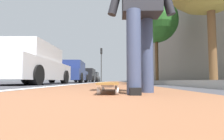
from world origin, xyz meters
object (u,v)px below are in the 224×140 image
at_px(parked_car_mid, 71,73).
at_px(traffic_light, 101,59).
at_px(parked_car_near, 30,66).
at_px(skateboard, 109,84).
at_px(parked_car_far, 87,76).
at_px(skater_person, 141,5).
at_px(parked_car_end, 93,77).
at_px(street_tree_mid, 156,22).

relative_size(parked_car_mid, traffic_light, 0.91).
bearing_deg(parked_car_near, traffic_light, -4.39).
xyz_separation_m(skateboard, parked_car_far, (16.65, 3.11, 0.61)).
bearing_deg(skater_person, parked_car_end, 8.66).
xyz_separation_m(parked_car_mid, parked_car_end, (13.83, 0.22, -0.02)).
distance_m(skateboard, parked_car_end, 23.79).
relative_size(parked_car_mid, street_tree_mid, 0.76).
height_order(skateboard, street_tree_mid, street_tree_mid).
relative_size(parked_car_far, parked_car_end, 1.03).
relative_size(skateboard, street_tree_mid, 0.15).
height_order(skateboard, parked_car_mid, parked_car_mid).
relative_size(parked_car_mid, parked_car_end, 0.96).
bearing_deg(parked_car_mid, traffic_light, -6.34).
bearing_deg(traffic_light, parked_car_far, 162.91).
height_order(skater_person, street_tree_mid, street_tree_mid).
bearing_deg(skateboard, parked_car_near, 36.30).
height_order(parked_car_mid, traffic_light, traffic_light).
bearing_deg(skateboard, skater_person, -113.34).
distance_m(parked_car_far, parked_car_end, 6.91).
relative_size(skater_person, parked_car_end, 0.37).
height_order(parked_car_near, traffic_light, traffic_light).
bearing_deg(parked_car_end, parked_car_far, -178.71).
relative_size(skater_person, parked_car_mid, 0.38).
height_order(skateboard, traffic_light, traffic_light).
bearing_deg(street_tree_mid, skater_person, 164.60).
xyz_separation_m(parked_car_far, parked_car_end, (6.90, 0.16, -0.02)).
bearing_deg(parked_car_mid, skateboard, -162.59).
bearing_deg(parked_car_end, street_tree_mid, -157.10).
height_order(parked_car_near, parked_car_far, parked_car_far).
bearing_deg(street_tree_mid, traffic_light, 21.54).
distance_m(parked_car_mid, street_tree_mid, 6.88).
xyz_separation_m(parked_car_near, parked_car_mid, (5.52, -0.04, 0.02)).
distance_m(parked_car_near, traffic_light, 16.92).
xyz_separation_m(parked_car_mid, parked_car_far, (6.93, 0.06, -0.01)).
xyz_separation_m(parked_car_far, street_tree_mid, (-7.63, -5.98, 3.43)).
bearing_deg(street_tree_mid, parked_car_near, 128.93).
xyz_separation_m(parked_car_mid, traffic_light, (11.16, -1.24, 2.51)).
bearing_deg(parked_car_near, parked_car_end, 0.52).
height_order(parked_car_far, parked_car_end, parked_car_far).
height_order(parked_car_mid, parked_car_end, parked_car_mid).
bearing_deg(parked_car_near, parked_car_mid, -0.42).
relative_size(skater_person, parked_car_far, 0.36).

